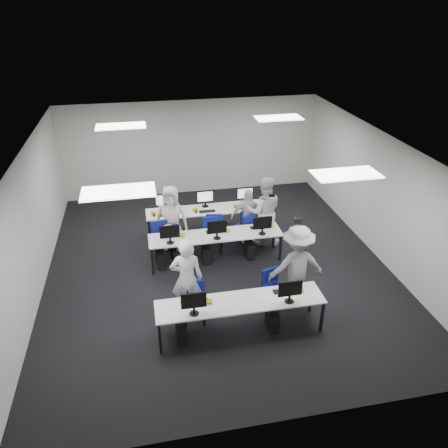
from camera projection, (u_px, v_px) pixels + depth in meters
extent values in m
plane|color=black|center=(217.00, 265.00, 10.62)|extent=(9.00, 9.00, 0.00)
plane|color=white|center=(216.00, 146.00, 9.20)|extent=(9.00, 9.00, 0.00)
cube|color=beige|center=(191.00, 148.00, 13.80)|extent=(8.00, 0.02, 3.00)
cube|color=beige|center=(276.00, 351.00, 6.02)|extent=(8.00, 0.02, 3.00)
cube|color=beige|center=(31.00, 226.00, 9.22)|extent=(0.02, 9.00, 3.00)
cube|color=beige|center=(379.00, 195.00, 10.60)|extent=(0.02, 9.00, 3.00)
cube|color=white|center=(118.00, 192.00, 7.14)|extent=(1.20, 0.60, 0.02)
cube|color=white|center=(346.00, 174.00, 7.83)|extent=(1.20, 0.60, 0.02)
cube|color=white|center=(121.00, 126.00, 10.60)|extent=(1.20, 0.60, 0.02)
cube|color=white|center=(278.00, 118.00, 11.28)|extent=(1.20, 0.60, 0.02)
cube|color=silver|center=(240.00, 302.00, 8.21)|extent=(3.20, 0.70, 0.03)
cube|color=black|center=(160.00, 339.00, 7.85)|extent=(0.05, 0.05, 0.70)
cube|color=black|center=(158.00, 317.00, 8.37)|extent=(0.05, 0.05, 0.70)
cube|color=black|center=(322.00, 317.00, 8.39)|extent=(0.05, 0.05, 0.70)
cube|color=black|center=(311.00, 298.00, 8.91)|extent=(0.05, 0.05, 0.70)
cube|color=silver|center=(216.00, 235.00, 10.46)|extent=(3.20, 0.70, 0.03)
cube|color=black|center=(152.00, 262.00, 10.10)|extent=(0.05, 0.05, 0.70)
cube|color=black|center=(151.00, 248.00, 10.62)|extent=(0.05, 0.05, 0.70)
cube|color=black|center=(280.00, 248.00, 10.63)|extent=(0.05, 0.05, 0.70)
cube|color=black|center=(273.00, 236.00, 11.15)|extent=(0.05, 0.05, 0.70)
cube|color=silver|center=(206.00, 210.00, 11.67)|extent=(3.20, 0.70, 0.03)
cube|color=black|center=(150.00, 233.00, 11.31)|extent=(0.05, 0.05, 0.70)
cube|color=black|center=(148.00, 222.00, 11.83)|extent=(0.05, 0.05, 0.70)
cube|color=black|center=(265.00, 222.00, 11.85)|extent=(0.05, 0.05, 0.70)
cube|color=black|center=(259.00, 212.00, 12.36)|extent=(0.05, 0.05, 0.70)
cube|color=#0D3AB5|center=(194.00, 300.00, 7.75)|extent=(0.46, 0.04, 0.32)
cube|color=black|center=(192.00, 302.00, 8.16)|extent=(0.42, 0.14, 0.02)
ellipsoid|color=black|center=(208.00, 300.00, 8.21)|extent=(0.07, 0.10, 0.04)
cube|color=black|center=(181.00, 331.00, 8.25)|extent=(0.18, 0.40, 0.42)
cube|color=white|center=(290.00, 289.00, 8.06)|extent=(0.46, 0.04, 0.32)
cube|color=black|center=(284.00, 291.00, 8.47)|extent=(0.42, 0.14, 0.02)
ellipsoid|color=black|center=(298.00, 289.00, 8.52)|extent=(0.07, 0.10, 0.04)
cube|color=black|center=(272.00, 319.00, 8.56)|extent=(0.18, 0.40, 0.42)
cube|color=white|center=(170.00, 232.00, 9.96)|extent=(0.46, 0.04, 0.32)
cube|color=black|center=(169.00, 236.00, 10.38)|extent=(0.42, 0.14, 0.02)
ellipsoid|color=black|center=(182.00, 234.00, 10.42)|extent=(0.07, 0.10, 0.04)
cube|color=black|center=(161.00, 259.00, 10.46)|extent=(0.18, 0.40, 0.42)
cube|color=white|center=(217.00, 227.00, 10.15)|extent=(0.46, 0.04, 0.32)
cube|color=black|center=(215.00, 231.00, 10.56)|extent=(0.42, 0.14, 0.02)
ellipsoid|color=black|center=(227.00, 230.00, 10.61)|extent=(0.07, 0.10, 0.04)
cube|color=black|center=(206.00, 254.00, 10.65)|extent=(0.18, 0.40, 0.42)
cube|color=white|center=(263.00, 223.00, 10.34)|extent=(0.46, 0.04, 0.32)
cube|color=black|center=(259.00, 227.00, 10.75)|extent=(0.42, 0.14, 0.02)
ellipsoid|color=black|center=(270.00, 226.00, 10.80)|extent=(0.07, 0.10, 0.04)
cube|color=black|center=(249.00, 250.00, 10.84)|extent=(0.18, 0.40, 0.42)
cube|color=white|center=(164.00, 200.00, 11.48)|extent=(0.46, 0.04, 0.32)
cube|color=black|center=(165.00, 215.00, 11.34)|extent=(0.42, 0.14, 0.02)
ellipsoid|color=black|center=(154.00, 216.00, 11.29)|extent=(0.07, 0.10, 0.04)
cube|color=black|center=(176.00, 229.00, 11.76)|extent=(0.18, 0.40, 0.42)
cube|color=white|center=(205.00, 196.00, 11.67)|extent=(0.46, 0.04, 0.32)
cube|color=black|center=(207.00, 211.00, 11.53)|extent=(0.42, 0.14, 0.02)
ellipsoid|color=black|center=(196.00, 212.00, 11.48)|extent=(0.07, 0.10, 0.04)
cube|color=black|center=(216.00, 226.00, 11.95)|extent=(0.18, 0.40, 0.42)
cube|color=white|center=(245.00, 193.00, 11.86)|extent=(0.46, 0.04, 0.32)
cube|color=black|center=(248.00, 208.00, 11.72)|extent=(0.42, 0.14, 0.02)
ellipsoid|color=black|center=(237.00, 208.00, 11.67)|extent=(0.07, 0.10, 0.04)
cube|color=black|center=(255.00, 222.00, 12.14)|extent=(0.18, 0.40, 0.42)
cube|color=navy|center=(195.00, 303.00, 8.65)|extent=(0.46, 0.44, 0.06)
cube|color=navy|center=(194.00, 287.00, 8.70)|extent=(0.39, 0.10, 0.33)
cube|color=navy|center=(274.00, 289.00, 9.05)|extent=(0.50, 0.49, 0.06)
cube|color=navy|center=(270.00, 275.00, 9.08)|extent=(0.38, 0.15, 0.33)
cube|color=navy|center=(162.00, 240.00, 10.76)|extent=(0.49, 0.48, 0.06)
cube|color=navy|center=(159.00, 227.00, 10.80)|extent=(0.42, 0.11, 0.36)
cube|color=navy|center=(212.00, 235.00, 10.99)|extent=(0.43, 0.41, 0.06)
cube|color=navy|center=(211.00, 223.00, 11.04)|extent=(0.41, 0.05, 0.35)
cube|color=navy|center=(251.00, 229.00, 11.26)|extent=(0.54, 0.53, 0.06)
cube|color=navy|center=(248.00, 216.00, 11.30)|extent=(0.43, 0.16, 0.37)
cube|color=navy|center=(174.00, 234.00, 11.11)|extent=(0.50, 0.49, 0.05)
cube|color=navy|center=(172.00, 230.00, 10.84)|extent=(0.37, 0.17, 0.32)
cube|color=navy|center=(215.00, 226.00, 11.38)|extent=(0.52, 0.50, 0.06)
cube|color=navy|center=(215.00, 221.00, 11.07)|extent=(0.43, 0.12, 0.37)
cube|color=navy|center=(245.00, 227.00, 11.40)|extent=(0.53, 0.51, 0.06)
cube|color=navy|center=(250.00, 221.00, 11.13)|extent=(0.40, 0.17, 0.35)
ellipsoid|color=#A87957|center=(168.00, 230.00, 10.32)|extent=(0.43, 0.34, 0.31)
imported|color=silver|center=(187.00, 279.00, 8.59)|extent=(0.69, 0.49, 1.76)
imported|color=silver|center=(264.00, 211.00, 11.12)|extent=(1.01, 0.84, 1.85)
imported|color=silver|center=(171.00, 218.00, 10.96)|extent=(0.94, 0.73, 1.70)
imported|color=silver|center=(247.00, 216.00, 11.28)|extent=(0.89, 0.40, 1.49)
imported|color=gray|center=(297.00, 266.00, 8.96)|extent=(1.17, 0.68, 1.80)
cube|color=black|center=(297.00, 220.00, 8.66)|extent=(0.14, 0.18, 0.10)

